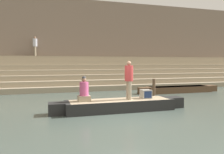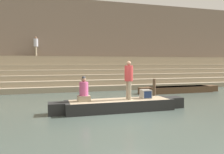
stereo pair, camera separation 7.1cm
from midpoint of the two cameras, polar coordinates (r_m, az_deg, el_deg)
ground_plane at (r=8.53m, az=3.61°, el=-10.22°), size 120.00×120.00×0.00m
ghat_steps at (r=18.38m, az=-7.42°, el=0.24°), size 36.00×4.53×2.62m
back_wall at (r=20.61m, az=-8.45°, el=8.65°), size 34.20×1.28×7.70m
rowboat_main at (r=9.46m, az=1.83°, el=-7.25°), size 5.93×1.31×0.47m
person_standing at (r=9.40m, az=4.22°, el=-0.14°), size 0.36×0.36×1.66m
person_rowing at (r=9.05m, az=-7.54°, el=-3.76°), size 0.51×0.40×1.04m
tv_set at (r=9.88m, az=8.63°, el=-4.41°), size 0.43×0.45×0.38m
moored_boat_shore at (r=15.83m, az=16.93°, el=-3.04°), size 5.97×1.05×0.42m
mooring_post at (r=12.98m, az=10.73°, el=-2.93°), size 0.18×0.18×1.12m
person_on_steps at (r=19.50m, az=-19.56°, el=7.94°), size 0.36×0.36×1.62m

